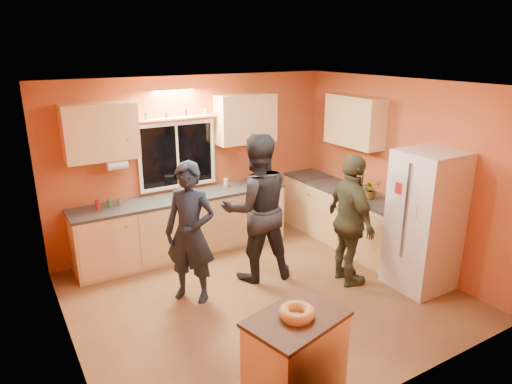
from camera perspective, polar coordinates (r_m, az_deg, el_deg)
ground at (r=5.91m, az=0.98°, el=-12.79°), size 4.50×4.50×0.00m
room_shell at (r=5.67m, az=-0.10°, el=3.64°), size 4.54×4.04×2.61m
back_counter at (r=7.07m, az=-6.20°, el=-3.47°), size 4.23×0.62×0.90m
right_counter at (r=7.16m, az=12.25°, el=-3.51°), size 0.62×1.84×0.90m
refrigerator at (r=6.14m, az=20.34°, el=-3.40°), size 0.72×0.70×1.80m
island at (r=4.25m, az=4.95°, el=-19.88°), size 0.96×0.76×0.82m
bundt_pastry at (r=3.99m, az=5.13°, el=-14.76°), size 0.31×0.31×0.09m
person_left at (r=5.53m, az=-8.22°, el=-5.11°), size 0.74×0.75×1.74m
person_center at (r=5.95m, az=0.06°, el=-2.05°), size 1.10×0.94×1.97m
person_right at (r=5.97m, az=11.75°, el=-3.60°), size 0.64×1.08×1.73m
mixing_bowl at (r=7.36m, az=1.49°, el=1.57°), size 0.36×0.36×0.09m
utensil_crock at (r=6.75m, az=-9.07°, el=0.18°), size 0.14×0.14×0.17m
potted_plant at (r=6.76m, az=14.25°, el=0.37°), size 0.29×0.26×0.28m
red_box at (r=7.04m, az=11.86°, el=0.34°), size 0.19×0.16×0.07m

